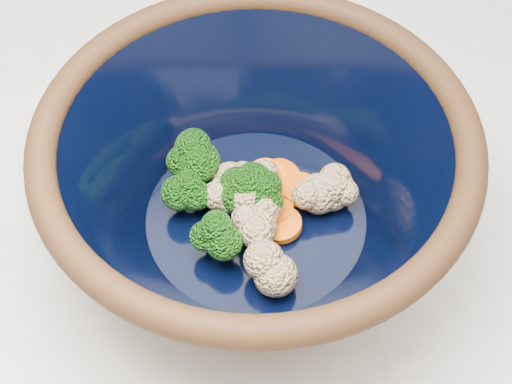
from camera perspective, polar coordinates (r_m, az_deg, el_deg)
name	(u,v)px	position (r m, az deg, el deg)	size (l,w,h in m)	color
counter	(303,364)	(1.04, 3.77, -13.55)	(1.20, 1.20, 0.90)	beige
mixing_bowl	(256,181)	(0.53, 0.00, 0.85)	(0.32, 0.32, 0.14)	black
vegetable_pile	(246,197)	(0.56, -0.77, -0.40)	(0.15, 0.13, 0.05)	#608442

